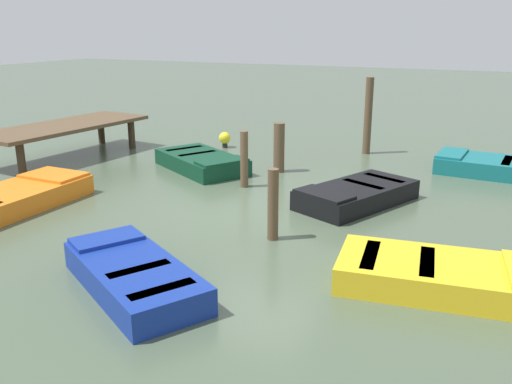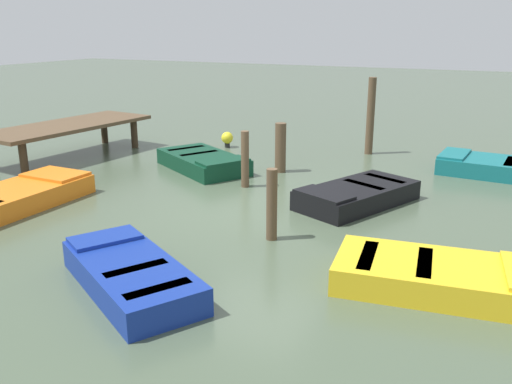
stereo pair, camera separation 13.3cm
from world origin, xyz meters
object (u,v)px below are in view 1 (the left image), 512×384
object	(u,v)px
rowboat_teal	(496,166)
mooring_piling_far_right	(244,159)
dock_segment	(65,128)
rowboat_yellow	(444,275)
marker_buoy	(225,138)
mooring_piling_near_right	(279,148)
mooring_piling_far_left	(273,205)
rowboat_blue	(133,275)
rowboat_black	(356,194)
mooring_piling_mid_right	(368,116)
rowboat_dark_green	(202,162)

from	to	relation	value
rowboat_teal	mooring_piling_far_right	size ratio (longest dim) A/B	2.23
dock_segment	rowboat_yellow	size ratio (longest dim) A/B	1.64
mooring_piling_far_right	marker_buoy	bearing A→B (deg)	34.14
mooring_piling_near_right	dock_segment	bearing A→B (deg)	100.31
mooring_piling_far_left	rowboat_yellow	bearing A→B (deg)	-103.84
rowboat_teal	mooring_piling_far_left	bearing A→B (deg)	66.19
mooring_piling_near_right	rowboat_blue	bearing A→B (deg)	-174.47
mooring_piling_far_left	mooring_piling_near_right	bearing A→B (deg)	21.48
dock_segment	rowboat_black	distance (m)	8.59
rowboat_yellow	marker_buoy	xyz separation A→B (m)	(7.03, 7.27, 0.07)
rowboat_black	mooring_piling_far_left	distance (m)	2.70
mooring_piling_mid_right	dock_segment	bearing A→B (deg)	118.63
mooring_piling_far_left	marker_buoy	bearing A→B (deg)	34.47
mooring_piling_mid_right	marker_buoy	distance (m)	4.33
dock_segment	mooring_piling_far_left	bearing A→B (deg)	-106.17
rowboat_black	mooring_piling_far_right	world-z (taller)	mooring_piling_far_right
dock_segment	mooring_piling_near_right	xyz separation A→B (m)	(1.10, -6.04, -0.21)
mooring_piling_far_right	rowboat_yellow	bearing A→B (deg)	-125.38
rowboat_black	mooring_piling_far_right	distance (m)	2.73
dock_segment	rowboat_black	bearing A→B (deg)	-88.12
rowboat_black	mooring_piling_mid_right	world-z (taller)	mooring_piling_mid_right
rowboat_black	mooring_piling_far_right	bearing A→B (deg)	-70.28
rowboat_dark_green	mooring_piling_far_left	xyz separation A→B (m)	(-3.65, -3.58, 0.42)
dock_segment	rowboat_dark_green	bearing A→B (deg)	-77.62
rowboat_teal	rowboat_blue	bearing A→B (deg)	67.85
rowboat_teal	mooring_piling_near_right	world-z (taller)	mooring_piling_near_right
rowboat_yellow	rowboat_dark_green	size ratio (longest dim) A/B	1.02
rowboat_black	mooring_piling_mid_right	distance (m)	4.98
rowboat_black	mooring_piling_far_left	bearing A→B (deg)	5.81
dock_segment	rowboat_dark_green	world-z (taller)	dock_segment
mooring_piling_far_right	mooring_piling_far_left	distance (m)	3.30
rowboat_blue	marker_buoy	xyz separation A→B (m)	(8.88, 3.29, 0.07)
rowboat_teal	mooring_piling_far_left	xyz separation A→B (m)	(-6.35, 3.34, 0.42)
rowboat_black	rowboat_teal	bearing A→B (deg)	169.55
rowboat_teal	mooring_piling_mid_right	size ratio (longest dim) A/B	1.33
rowboat_teal	rowboat_dark_green	bearing A→B (deg)	25.23
rowboat_blue	rowboat_black	xyz separation A→B (m)	(5.12, -1.83, -0.00)
rowboat_black	mooring_piling_far_right	xyz separation A→B (m)	(0.17, 2.69, 0.44)
rowboat_dark_green	rowboat_yellow	bearing A→B (deg)	-3.70
rowboat_yellow	rowboat_black	distance (m)	3.91
mooring_piling_mid_right	rowboat_black	bearing A→B (deg)	-168.26
mooring_piling_far_right	marker_buoy	xyz separation A→B (m)	(3.59, 2.44, -0.37)
rowboat_black	mooring_piling_mid_right	bearing A→B (deg)	-144.99
rowboat_dark_green	marker_buoy	size ratio (longest dim) A/B	6.24
rowboat_teal	mooring_piling_far_left	size ratio (longest dim) A/B	2.30
rowboat_yellow	rowboat_teal	xyz separation A→B (m)	(7.08, -0.39, 0.00)
rowboat_yellow	mooring_piling_far_right	distance (m)	5.95
mooring_piling_mid_right	mooring_piling_far_left	bearing A→B (deg)	-178.46
rowboat_blue	rowboat_black	bearing A→B (deg)	-79.34
rowboat_teal	mooring_piling_far_right	distance (m)	6.39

